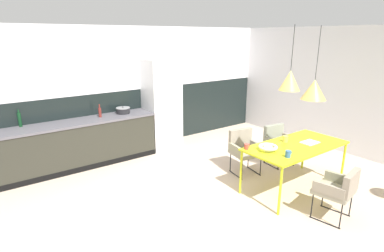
{
  "coord_description": "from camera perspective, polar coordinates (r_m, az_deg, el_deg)",
  "views": [
    {
      "loc": [
        -3.1,
        -3.01,
        2.44
      ],
      "look_at": [
        -0.28,
        0.87,
        1.02
      ],
      "focal_mm": 28.68,
      "sensor_mm": 36.0,
      "label": 1
    }
  ],
  "objects": [
    {
      "name": "ground_plane",
      "position": [
        4.96,
        8.78,
        -13.22
      ],
      "size": [
        8.7,
        8.7,
        0.0
      ],
      "primitive_type": "plane",
      "color": "#C4AB93"
    },
    {
      "name": "back_wall_splashback_dark",
      "position": [
        7.07,
        -8.83,
        1.69
      ],
      "size": [
        6.7,
        0.12,
        1.32
      ],
      "primitive_type": "cube",
      "color": "black",
      "rests_on": "ground"
    },
    {
      "name": "back_wall_panel_upper",
      "position": [
        6.86,
        -9.32,
        12.39
      ],
      "size": [
        6.7,
        0.12,
        1.32
      ],
      "primitive_type": "cube",
      "color": "silver",
      "rests_on": "back_wall_splashback_dark"
    },
    {
      "name": "side_wall_right",
      "position": [
        7.15,
        28.51,
        5.45
      ],
      "size": [
        0.12,
        6.32,
        2.64
      ],
      "primitive_type": "cube",
      "color": "silver",
      "rests_on": "ground"
    },
    {
      "name": "kitchen_counter",
      "position": [
        6.25,
        -20.79,
        -3.24
      ],
      "size": [
        3.11,
        0.63,
        0.9
      ],
      "color": "#2B2A22",
      "rests_on": "ground"
    },
    {
      "name": "refrigerator_column",
      "position": [
        6.81,
        -5.62,
        4.05
      ],
      "size": [
        0.71,
        0.6,
        1.97
      ],
      "primitive_type": "cube",
      "color": "silver",
      "rests_on": "ground"
    },
    {
      "name": "dining_table",
      "position": [
        5.2,
        18.73,
        -3.83
      ],
      "size": [
        1.73,
        0.84,
        0.76
      ],
      "color": "#C3CB1A",
      "rests_on": "ground"
    },
    {
      "name": "armchair_head_of_table",
      "position": [
        5.67,
        9.57,
        -3.75
      ],
      "size": [
        0.56,
        0.55,
        0.8
      ],
      "rotation": [
        0.0,
        0.0,
        2.95
      ],
      "color": "gray",
      "rests_on": "ground"
    },
    {
      "name": "armchair_facing_counter",
      "position": [
        4.63,
        25.79,
        -10.22
      ],
      "size": [
        0.56,
        0.55,
        0.74
      ],
      "rotation": [
        0.0,
        0.0,
        0.19
      ],
      "color": "gray",
      "rests_on": "ground"
    },
    {
      "name": "armchair_near_window",
      "position": [
        6.22,
        15.64,
        -2.46
      ],
      "size": [
        0.54,
        0.53,
        0.76
      ],
      "rotation": [
        0.0,
        0.0,
        3.02
      ],
      "color": "gray",
      "rests_on": "ground"
    },
    {
      "name": "fruit_bowl",
      "position": [
        4.79,
        13.95,
        -3.86
      ],
      "size": [
        0.29,
        0.29,
        0.09
      ],
      "color": "silver",
      "rests_on": "dining_table"
    },
    {
      "name": "open_book",
      "position": [
        5.36,
        21.06,
        -2.86
      ],
      "size": [
        0.29,
        0.21,
        0.02
      ],
      "color": "white",
      "rests_on": "dining_table"
    },
    {
      "name": "mug_dark_espresso",
      "position": [
        5.26,
        16.98,
        -2.31
      ],
      "size": [
        0.13,
        0.09,
        0.1
      ],
      "color": "gold",
      "rests_on": "dining_table"
    },
    {
      "name": "mug_tall_blue",
      "position": [
        4.79,
        10.13,
        -3.77
      ],
      "size": [
        0.11,
        0.07,
        0.08
      ],
      "color": "#B23D33",
      "rests_on": "dining_table"
    },
    {
      "name": "mug_white_ceramic",
      "position": [
        4.62,
        17.45,
        -4.97
      ],
      "size": [
        0.12,
        0.08,
        0.1
      ],
      "color": "#335B93",
      "rests_on": "dining_table"
    },
    {
      "name": "cooking_pot",
      "position": [
        6.49,
        -12.7,
        2.85
      ],
      "size": [
        0.28,
        0.28,
        0.15
      ],
      "color": "black",
      "rests_on": "kitchen_counter"
    },
    {
      "name": "bottle_wine_green",
      "position": [
        6.17,
        -29.4,
        1.09
      ],
      "size": [
        0.06,
        0.06,
        0.31
      ],
      "color": "#0F3319",
      "rests_on": "kitchen_counter"
    },
    {
      "name": "bottle_oil_tall",
      "position": [
        6.29,
        -16.76,
        2.5
      ],
      "size": [
        0.06,
        0.06,
        0.26
      ],
      "color": "maroon",
      "rests_on": "kitchen_counter"
    },
    {
      "name": "pendant_lamp_over_table_near",
      "position": [
        4.64,
        17.75,
        8.08
      ],
      "size": [
        0.3,
        0.3,
        0.91
      ],
      "color": "black"
    },
    {
      "name": "pendant_lamp_over_table_far",
      "position": [
        5.26,
        21.75,
        6.3
      ],
      "size": [
        0.4,
        0.4,
        1.13
      ],
      "color": "black"
    }
  ]
}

